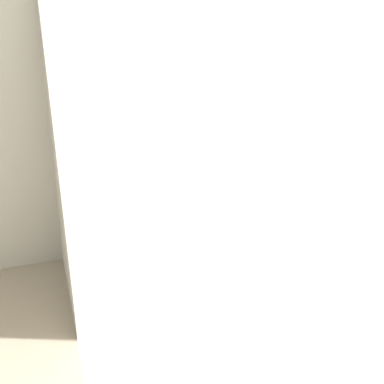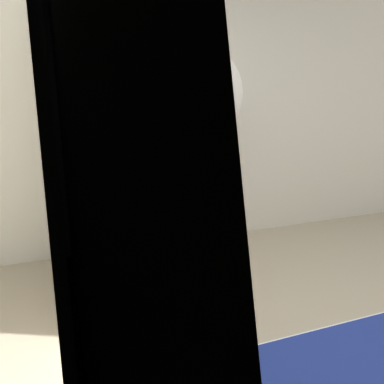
% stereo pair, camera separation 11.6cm
% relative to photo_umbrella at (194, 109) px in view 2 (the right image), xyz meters
% --- Properties ---
extents(wall_back, '(8.00, 0.05, 2.60)m').
position_rel_photo_umbrella_xyz_m(wall_back, '(0.20, 0.63, -0.09)').
color(wall_back, beige).
rests_on(wall_back, ground_plane).
extents(wall_side_left, '(0.05, 8.00, 2.60)m').
position_rel_photo_umbrella_xyz_m(wall_side_left, '(-1.06, -0.80, -0.09)').
color(wall_side_left, beige).
rests_on(wall_side_left, ground_plane).
extents(photo_umbrella, '(0.96, 0.48, 1.89)m').
position_rel_photo_umbrella_xyz_m(photo_umbrella, '(0.00, 0.00, 0.00)').
color(photo_umbrella, black).
rests_on(photo_umbrella, ground_plane).
extents(tote_bag, '(0.39, 0.18, 0.58)m').
position_rel_photo_umbrella_xyz_m(tote_bag, '(-0.72, 0.44, -1.20)').
color(tote_bag, '#9E7A56').
rests_on(tote_bag, ground_plane).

